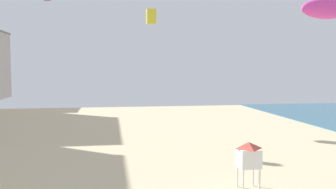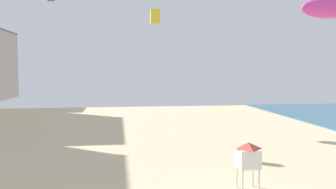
{
  "view_description": "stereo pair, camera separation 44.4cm",
  "coord_description": "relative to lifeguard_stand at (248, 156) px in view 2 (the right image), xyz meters",
  "views": [
    {
      "loc": [
        0.88,
        -1.8,
        6.44
      ],
      "look_at": [
        4.15,
        19.07,
        4.94
      ],
      "focal_mm": 39.42,
      "sensor_mm": 36.0,
      "label": 1
    },
    {
      "loc": [
        1.32,
        -1.86,
        6.44
      ],
      "look_at": [
        4.15,
        19.07,
        4.94
      ],
      "focal_mm": 39.42,
      "sensor_mm": 36.0,
      "label": 2
    }
  ],
  "objects": [
    {
      "name": "lifeguard_stand",
      "position": [
        0.0,
        0.0,
        0.0
      ],
      "size": [
        1.1,
        1.1,
        2.55
      ],
      "rotation": [
        0.0,
        0.0,
        -0.34
      ],
      "color": "white",
      "rests_on": "ground"
    },
    {
      "name": "kite_magenta_parafoil",
      "position": [
        3.79,
        -0.61,
        7.66
      ],
      "size": [
        2.66,
        0.74,
        1.03
      ],
      "color": "#DB3D9E"
    },
    {
      "name": "kite_yellow_box",
      "position": [
        -2.71,
        22.23,
        10.27
      ],
      "size": [
        1.01,
        1.01,
        1.59
      ],
      "color": "yellow"
    }
  ]
}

